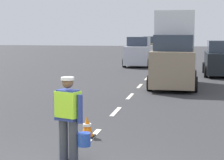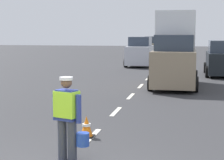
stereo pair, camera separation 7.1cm
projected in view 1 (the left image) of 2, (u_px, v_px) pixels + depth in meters
ground_plane at (156, 68)px, 26.89m from camera, size 96.00×96.00×0.00m
lane_center_line at (161, 64)px, 30.97m from camera, size 0.14×46.40×0.01m
road_worker at (69, 115)px, 7.27m from camera, size 0.77×0.41×1.67m
traffic_cone_near at (87, 127)px, 9.05m from camera, size 0.36×0.36×0.52m
delivery_truck at (174, 52)px, 17.61m from camera, size 2.16×4.60×3.54m
car_oncoming_third at (152, 48)px, 39.13m from camera, size 2.01×4.09×2.19m
car_oncoming_second at (139, 53)px, 28.64m from camera, size 2.01×4.07×2.25m
car_parked_far at (220, 59)px, 22.32m from camera, size 1.86×4.30×2.09m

